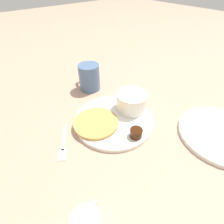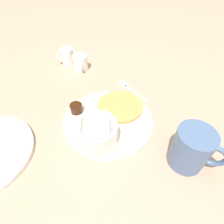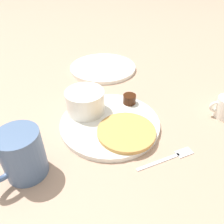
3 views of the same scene
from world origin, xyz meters
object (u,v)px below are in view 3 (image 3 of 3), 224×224
Objects in this scene: coffee_mug at (21,155)px; fork at (172,157)px; plate at (110,123)px; bowl at (84,101)px.

coffee_mug reaches higher than fork.
plate is 0.17m from fork.
plate is at bearing -104.45° from coffee_mug.
plate is at bearing -177.79° from bowl.
bowl reaches higher than fork.
coffee_mug is (0.05, 0.21, 0.04)m from plate.
coffee_mug is at bearing 75.55° from plate.
plate is at bearing -5.45° from fork.
coffee_mug is at bearing 41.04° from fork.
plate reaches higher than fork.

